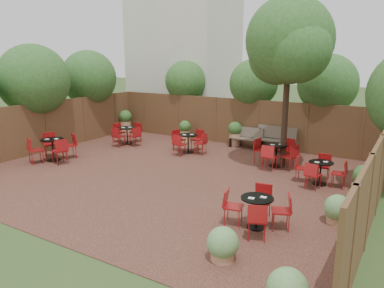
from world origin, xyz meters
The scene contains 13 objects.
ground centered at (0.00, 0.00, 0.00)m, with size 80.00×80.00×0.00m, color #354F23.
courtyard_paving centered at (0.00, 0.00, 0.01)m, with size 12.00×10.00×0.02m, color #3A1C18.
fence_back centered at (0.00, 5.00, 1.00)m, with size 12.00×0.08×2.00m, color #4E351D.
fence_left centered at (-6.00, 0.00, 1.00)m, with size 0.08×10.00×2.00m, color #4E351D.
fence_right centered at (6.00, 0.00, 1.00)m, with size 0.08×10.00×2.00m, color #4E351D.
neighbour_building centered at (-4.50, 8.00, 4.00)m, with size 5.00×4.00×8.00m, color beige.
overhang_foliage centered at (-1.70, 2.50, 2.73)m, with size 15.80×10.43×2.80m.
courtyard_tree centered at (2.83, 2.69, 4.09)m, with size 2.91×2.84×5.65m.
park_bench_left centered at (0.67, 4.62, 0.46)m, with size 1.40×0.49×0.86m.
park_bench_right centered at (1.91, 4.63, 0.54)m, with size 1.67×0.63×1.01m.
bistro_tables centered at (-0.10, 1.04, 0.46)m, with size 10.53×6.43×0.93m.
planters centered at (-0.82, 3.51, 0.59)m, with size 11.89×4.64×1.14m.
low_shrubs centered at (4.84, -3.15, 0.34)m, with size 2.14×4.24×0.69m.
Camera 1 is at (6.63, -9.57, 3.80)m, focal length 35.11 mm.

